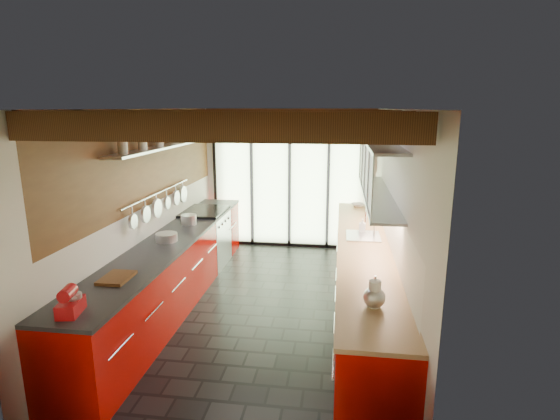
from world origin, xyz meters
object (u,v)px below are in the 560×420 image
at_px(stand_mixer, 71,302).
at_px(kettle, 374,296).
at_px(soap_bottle, 362,226).
at_px(paper_towel, 375,294).
at_px(bowl, 358,205).

bearing_deg(stand_mixer, kettle, 10.73).
height_order(kettle, soap_bottle, kettle).
bearing_deg(paper_towel, soap_bottle, 90.00).
bearing_deg(kettle, soap_bottle, 90.00).
distance_m(kettle, paper_towel, 0.02).
relative_size(soap_bottle, bowl, 0.87).
xyz_separation_m(paper_towel, soap_bottle, (0.00, 2.37, -0.02)).
bearing_deg(bowl, soap_bottle, -90.00).
height_order(kettle, paper_towel, paper_towel).
distance_m(paper_towel, bowl, 4.02).
bearing_deg(soap_bottle, bowl, 90.00).
relative_size(kettle, bowl, 1.19).
relative_size(stand_mixer, kettle, 1.13).
relative_size(stand_mixer, bowl, 1.34).
bearing_deg(stand_mixer, soap_bottle, 48.21).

